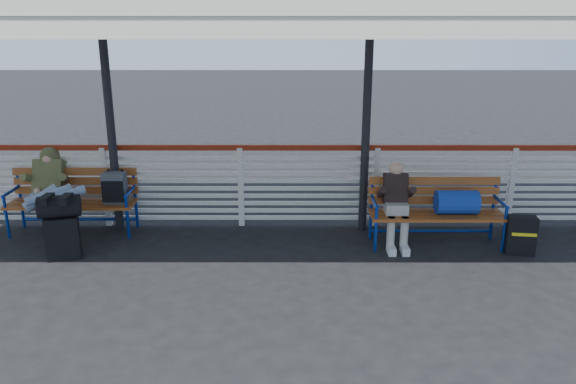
{
  "coord_description": "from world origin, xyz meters",
  "views": [
    {
      "loc": [
        0.72,
        -6.07,
        2.96
      ],
      "look_at": [
        0.7,
        1.0,
        0.8
      ],
      "focal_mm": 35.0,
      "sensor_mm": 36.0,
      "label": 1
    }
  ],
  "objects_px": {
    "bench_right": "(445,204)",
    "companion_person": "(396,204)",
    "bench_left": "(85,193)",
    "suitcase_side": "(520,235)",
    "luggage_stack": "(61,224)",
    "traveler_man": "(51,191)"
  },
  "relations": [
    {
      "from": "traveler_man",
      "to": "luggage_stack",
      "type": "bearing_deg",
      "value": -60.46
    },
    {
      "from": "bench_right",
      "to": "suitcase_side",
      "type": "bearing_deg",
      "value": -18.32
    },
    {
      "from": "bench_right",
      "to": "suitcase_side",
      "type": "distance_m",
      "value": 1.04
    },
    {
      "from": "companion_person",
      "to": "luggage_stack",
      "type": "bearing_deg",
      "value": -174.17
    },
    {
      "from": "luggage_stack",
      "to": "bench_left",
      "type": "xyz_separation_m",
      "value": [
        -0.01,
        0.95,
        0.13
      ]
    },
    {
      "from": "bench_left",
      "to": "bench_right",
      "type": "distance_m",
      "value": 5.07
    },
    {
      "from": "bench_right",
      "to": "companion_person",
      "type": "bearing_deg",
      "value": -179.01
    },
    {
      "from": "luggage_stack",
      "to": "traveler_man",
      "type": "height_order",
      "value": "traveler_man"
    },
    {
      "from": "companion_person",
      "to": "suitcase_side",
      "type": "height_order",
      "value": "companion_person"
    },
    {
      "from": "bench_left",
      "to": "companion_person",
      "type": "bearing_deg",
      "value": -6.55
    },
    {
      "from": "luggage_stack",
      "to": "traveler_man",
      "type": "bearing_deg",
      "value": 104.26
    },
    {
      "from": "bench_right",
      "to": "companion_person",
      "type": "height_order",
      "value": "companion_person"
    },
    {
      "from": "luggage_stack",
      "to": "bench_left",
      "type": "relative_size",
      "value": 0.47
    },
    {
      "from": "bench_left",
      "to": "suitcase_side",
      "type": "bearing_deg",
      "value": -7.63
    },
    {
      "from": "luggage_stack",
      "to": "bench_left",
      "type": "bearing_deg",
      "value": 75.23
    },
    {
      "from": "bench_right",
      "to": "traveler_man",
      "type": "xyz_separation_m",
      "value": [
        -5.38,
        0.16,
        0.13
      ]
    },
    {
      "from": "traveler_man",
      "to": "companion_person",
      "type": "height_order",
      "value": "traveler_man"
    },
    {
      "from": "traveler_man",
      "to": "companion_person",
      "type": "relative_size",
      "value": 1.32
    },
    {
      "from": "suitcase_side",
      "to": "companion_person",
      "type": "bearing_deg",
      "value": 177.39
    },
    {
      "from": "traveler_man",
      "to": "companion_person",
      "type": "bearing_deg",
      "value": -2.1
    },
    {
      "from": "bench_left",
      "to": "suitcase_side",
      "type": "height_order",
      "value": "bench_left"
    },
    {
      "from": "companion_person",
      "to": "bench_left",
      "type": "bearing_deg",
      "value": 173.45
    }
  ]
}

